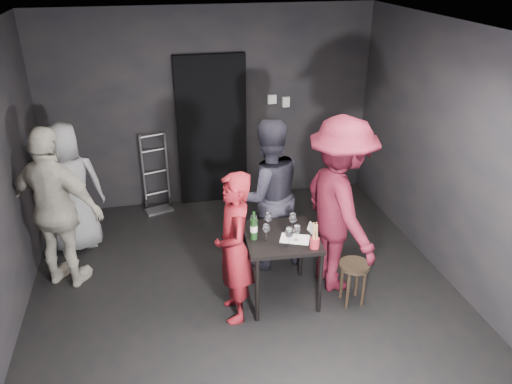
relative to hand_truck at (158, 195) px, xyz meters
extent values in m
cube|color=black|center=(0.82, -2.32, -0.21)|extent=(4.50, 5.00, 0.02)
cube|color=silver|center=(0.82, -2.32, 2.49)|extent=(4.50, 5.00, 0.02)
cube|color=black|center=(0.82, 0.18, 1.14)|extent=(4.50, 0.04, 2.70)
cube|color=black|center=(3.07, -2.32, 1.14)|extent=(0.04, 5.00, 2.70)
cube|color=black|center=(0.82, 0.12, 0.84)|extent=(0.95, 0.10, 2.10)
cube|color=#B7B7B2|center=(1.67, 0.13, 1.24)|extent=(0.12, 0.06, 0.12)
cube|color=#B7B7B2|center=(1.87, 0.13, 1.19)|extent=(0.10, 0.06, 0.14)
cylinder|color=#B2B2B7|center=(-0.16, 0.03, 0.34)|extent=(0.03, 0.03, 1.10)
cylinder|color=#B2B2B7|center=(0.16, 0.03, 0.34)|extent=(0.03, 0.03, 1.10)
cube|color=#B2B2B7|center=(0.00, -0.08, -0.19)|extent=(0.37, 0.20, 0.03)
cylinder|color=black|center=(-0.16, 0.06, -0.13)|extent=(0.04, 0.16, 0.16)
cylinder|color=black|center=(0.16, 0.06, -0.13)|extent=(0.04, 0.16, 0.16)
cube|color=black|center=(1.17, -2.29, 0.52)|extent=(0.72, 0.72, 0.04)
cylinder|color=black|center=(0.85, -2.61, 0.15)|extent=(0.04, 0.04, 0.71)
cylinder|color=black|center=(1.49, -2.61, 0.15)|extent=(0.04, 0.04, 0.71)
cylinder|color=black|center=(0.85, -1.97, 0.15)|extent=(0.04, 0.04, 0.71)
cylinder|color=black|center=(1.49, -1.97, 0.15)|extent=(0.04, 0.04, 0.71)
cylinder|color=black|center=(1.87, -2.54, 0.24)|extent=(0.31, 0.31, 0.04)
cylinder|color=black|center=(1.96, -2.45, 0.00)|extent=(0.04, 0.04, 0.41)
cylinder|color=black|center=(1.79, -2.45, 0.00)|extent=(0.04, 0.04, 0.41)
cylinder|color=black|center=(1.79, -2.62, 0.00)|extent=(0.04, 0.04, 0.41)
cylinder|color=black|center=(1.96, -2.62, 0.00)|extent=(0.04, 0.04, 0.41)
imported|color=maroon|center=(0.66, -2.47, 0.59)|extent=(0.39, 0.58, 1.60)
imported|color=#23212C|center=(1.18, -1.61, 0.81)|extent=(1.05, 0.66, 2.03)
imported|color=#571221|center=(1.81, -2.18, 0.99)|extent=(0.92, 1.63, 2.40)
imported|color=beige|center=(-1.04, -1.53, 0.86)|extent=(1.39, 1.10, 2.14)
imported|color=gray|center=(-1.00, -0.80, 0.63)|extent=(0.89, 0.59, 1.68)
cube|color=white|center=(1.28, -2.39, 0.55)|extent=(0.33, 0.28, 0.00)
cylinder|color=black|center=(0.89, -2.29, 0.65)|extent=(0.07, 0.07, 0.21)
cylinder|color=black|center=(0.89, -2.29, 0.80)|extent=(0.03, 0.03, 0.09)
cylinder|color=white|center=(0.89, -2.29, 0.66)|extent=(0.07, 0.07, 0.07)
cylinder|color=maroon|center=(1.42, -2.58, 0.60)|extent=(0.09, 0.09, 0.10)
camera|label=1|loc=(0.00, -6.41, 3.13)|focal=35.00mm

